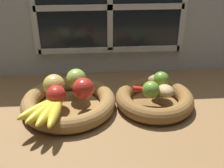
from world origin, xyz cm
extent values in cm
cube|color=olive|center=(0.00, 0.00, -1.50)|extent=(140.00, 90.00, 3.00)
cube|color=silver|center=(0.00, 30.00, 27.50)|extent=(140.00, 3.00, 55.00)
cube|color=black|center=(0.00, 28.10, 31.00)|extent=(64.00, 0.80, 38.00)
cube|color=white|center=(0.00, 27.50, 31.00)|extent=(2.40, 1.20, 38.00)
cube|color=white|center=(0.00, 27.50, 31.00)|extent=(64.00, 1.20, 2.40)
cube|color=white|center=(-32.00, 27.50, 31.00)|extent=(2.40, 1.20, 40.40)
cube|color=white|center=(32.00, 27.50, 31.00)|extent=(2.40, 1.20, 40.40)
cube|color=white|center=(0.00, 27.50, 12.00)|extent=(64.00, 1.20, 2.40)
cylinder|color=olive|center=(-17.45, -1.60, 0.50)|extent=(23.78, 23.78, 1.00)
torus|color=olive|center=(-17.45, -1.60, 2.94)|extent=(34.88, 34.88, 5.88)
cylinder|color=brown|center=(14.79, -1.60, 0.50)|extent=(19.43, 19.43, 1.00)
torus|color=brown|center=(14.79, -1.60, 2.94)|extent=(29.57, 29.57, 5.88)
sphere|color=#DBB756|center=(-22.31, -0.69, 9.82)|extent=(7.89, 7.89, 7.89)
sphere|color=red|center=(-20.97, -6.96, 9.26)|extent=(6.77, 6.77, 6.77)
sphere|color=red|center=(-11.69, -3.86, 9.74)|extent=(7.73, 7.73, 7.73)
sphere|color=#99B74C|center=(-14.52, 4.11, 9.66)|extent=(7.57, 7.57, 7.57)
ellipsoid|color=yellow|center=(-25.80, -11.93, 7.48)|extent=(14.58, 14.26, 3.19)
ellipsoid|color=yellow|center=(-24.28, -13.18, 7.48)|extent=(12.00, 16.19, 3.19)
ellipsoid|color=yellow|center=(-22.51, -14.05, 7.48)|extent=(8.79, 17.27, 3.19)
ellipsoid|color=yellow|center=(-20.59, -14.50, 7.48)|extent=(5.11, 17.45, 3.19)
sphere|color=brown|center=(-19.62, -5.95, 7.48)|extent=(2.88, 2.88, 2.88)
ellipsoid|color=tan|center=(16.72, 2.63, 8.31)|extent=(8.72, 6.69, 4.86)
ellipsoid|color=tan|center=(17.87, -4.68, 7.95)|extent=(6.94, 7.67, 4.14)
sphere|color=#6B9E33|center=(12.30, -5.33, 9.02)|extent=(6.29, 6.29, 6.29)
sphere|color=olive|center=(17.70, 2.13, 9.01)|extent=(6.26, 6.26, 6.26)
cone|color=red|center=(13.96, -1.78, 7.07)|extent=(15.06, 4.49, 2.38)
camera|label=1|loc=(-7.85, -88.32, 56.65)|focal=43.60mm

